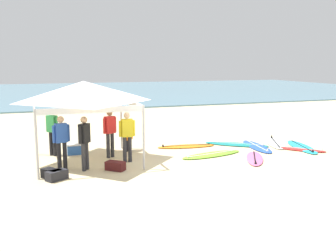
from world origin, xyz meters
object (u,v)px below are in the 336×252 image
object	(u,v)px
person_yellow	(127,133)
gear_bag_on_sand	(115,166)
gear_bag_by_pole	(51,174)
cooler_box	(74,149)
canopy_tent	(84,92)
surfboard_blue	(257,146)
surfboard_red	(300,149)
surfboard_teal	(237,144)
person_red	(110,130)
person_blue	(61,139)
person_black	(85,139)
surfboard_cyan	(302,147)
surfboard_white	(275,143)
surfboard_lime	(212,154)
person_orange	(128,134)
person_green	(52,129)
surfboard_pink	(255,158)
gear_bag_near_tent	(57,175)
surfboard_orange	(186,146)

from	to	relation	value
person_yellow	gear_bag_on_sand	xyz separation A→B (m)	(-0.60, -0.87, -0.85)
gear_bag_by_pole	cooler_box	xyz separation A→B (m)	(0.94, 2.85, 0.06)
canopy_tent	gear_bag_by_pole	xyz separation A→B (m)	(-1.23, -1.64, -2.25)
surfboard_blue	surfboard_red	bearing A→B (deg)	-37.92
surfboard_teal	cooler_box	xyz separation A→B (m)	(-6.47, 0.59, 0.16)
person_red	person_blue	world-z (taller)	same
surfboard_red	person_black	xyz separation A→B (m)	(-8.21, -0.04, 0.95)
surfboard_cyan	person_yellow	distance (m)	7.14
surfboard_white	person_yellow	size ratio (longest dim) A/B	1.42
surfboard_lime	person_orange	world-z (taller)	person_orange
surfboard_white	surfboard_cyan	size ratio (longest dim) A/B	0.93
person_green	surfboard_cyan	bearing A→B (deg)	-11.58
surfboard_red	person_red	size ratio (longest dim) A/B	1.01
surfboard_blue	gear_bag_by_pole	bearing A→B (deg)	-168.46
surfboard_pink	surfboard_cyan	bearing A→B (deg)	19.51
surfboard_red	person_green	xyz separation A→B (m)	(-9.06, 2.28, 0.95)
surfboard_lime	gear_bag_near_tent	bearing A→B (deg)	-167.80
surfboard_pink	surfboard_red	distance (m)	2.52
surfboard_red	gear_bag_near_tent	size ratio (longest dim) A/B	2.88
surfboard_pink	surfboard_lime	xyz separation A→B (m)	(-1.18, 1.02, -0.00)
surfboard_lime	person_blue	bearing A→B (deg)	-178.77
surfboard_lime	gear_bag_near_tent	distance (m)	5.65
surfboard_blue	cooler_box	bearing A→B (deg)	170.15
canopy_tent	gear_bag_by_pole	world-z (taller)	canopy_tent
surfboard_orange	gear_bag_near_tent	xyz separation A→B (m)	(-5.18, -2.82, 0.10)
surfboard_red	surfboard_blue	bearing A→B (deg)	142.08
surfboard_pink	surfboard_cyan	xyz separation A→B (m)	(2.78, 0.99, -0.00)
surfboard_teal	person_red	world-z (taller)	person_red
canopy_tent	gear_bag_by_pole	bearing A→B (deg)	-126.76
canopy_tent	surfboard_red	world-z (taller)	canopy_tent
surfboard_teal	surfboard_pink	bearing A→B (deg)	-104.21
canopy_tent	surfboard_blue	world-z (taller)	canopy_tent
surfboard_lime	person_red	xyz separation A→B (m)	(-3.54, 0.95, 0.95)
surfboard_lime	cooler_box	size ratio (longest dim) A/B	5.22
person_red	person_orange	size ratio (longest dim) A/B	1.43
surfboard_red	person_orange	bearing A→B (deg)	161.62
surfboard_lime	person_blue	xyz separation A→B (m)	(-5.28, -0.11, 0.95)
canopy_tent	person_orange	distance (m)	2.66
surfboard_red	gear_bag_on_sand	xyz separation A→B (m)	(-7.33, -0.37, 0.10)
surfboard_teal	surfboard_blue	world-z (taller)	same
surfboard_teal	cooler_box	bearing A→B (deg)	174.83
gear_bag_by_pole	person_blue	bearing A→B (deg)	66.73
surfboard_pink	cooler_box	bearing A→B (deg)	154.05
surfboard_orange	person_blue	size ratio (longest dim) A/B	1.40
person_red	surfboard_blue	bearing A→B (deg)	-3.16
surfboard_blue	gear_bag_on_sand	distance (m)	6.18
gear_bag_near_tent	gear_bag_by_pole	xyz separation A→B (m)	(-0.14, 0.20, 0.00)
surfboard_red	gear_bag_by_pole	xyz separation A→B (m)	(-9.27, -0.61, 0.10)
cooler_box	gear_bag_near_tent	bearing A→B (deg)	-104.83
surfboard_blue	surfboard_orange	world-z (taller)	same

